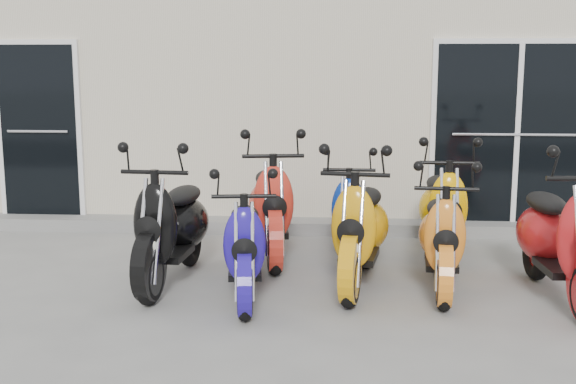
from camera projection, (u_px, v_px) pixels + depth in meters
name	position (u px, v px, depth m)	size (l,w,h in m)	color
ground	(283.00, 281.00, 6.79)	(80.00, 80.00, 0.00)	gray
building	(308.00, 90.00, 11.61)	(14.00, 6.00, 3.20)	beige
front_step	(296.00, 226.00, 8.76)	(14.00, 0.40, 0.15)	gray
door_left	(39.00, 126.00, 8.92)	(1.07, 0.08, 2.22)	black
door_right	(517.00, 129.00, 8.52)	(2.02, 0.08, 2.22)	black
scooter_front_black	(171.00, 211.00, 6.64)	(0.68, 1.86, 1.37)	black
scooter_front_blue	(245.00, 231.00, 6.20)	(0.59, 1.63, 1.21)	#221296
scooter_front_orange_a	(361.00, 213.00, 6.55)	(0.67, 1.85, 1.37)	orange
scooter_front_orange_b	(442.00, 223.00, 6.44)	(0.61, 1.67, 1.23)	orange
scooter_front_red	(562.00, 221.00, 6.14)	(0.69, 1.90, 1.41)	#B3181B
scooter_back_red	(271.00, 192.00, 7.51)	(0.69, 1.90, 1.41)	red
scooter_back_blue	(349.00, 200.00, 7.60)	(0.60, 1.64, 1.21)	navy
scooter_back_yellow	(443.00, 197.00, 7.44)	(0.66, 1.80, 1.33)	#FFB200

